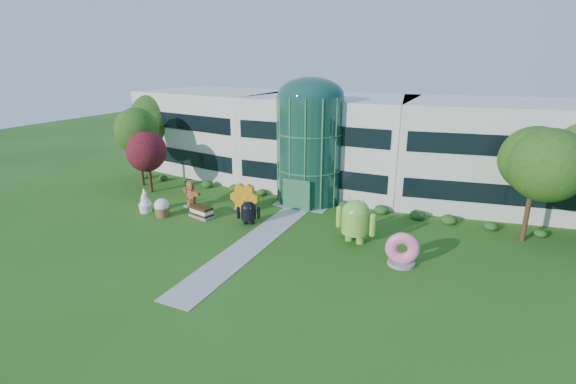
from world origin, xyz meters
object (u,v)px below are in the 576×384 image
at_px(android_green, 356,218).
at_px(gingerbread, 191,194).
at_px(android_black, 248,211).
at_px(donut, 402,248).

height_order(android_green, gingerbread, android_green).
bearing_deg(android_green, gingerbread, -171.28).
relative_size(android_black, donut, 0.98).
xyz_separation_m(donut, gingerbread, (-19.44, 3.23, 0.13)).
bearing_deg(gingerbread, android_green, 16.69).
xyz_separation_m(android_black, donut, (12.66, -1.87, 0.02)).
relative_size(android_green, donut, 1.63).
bearing_deg(donut, android_green, 138.16).
height_order(android_green, donut, android_green).
height_order(donut, gingerbread, gingerbread).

